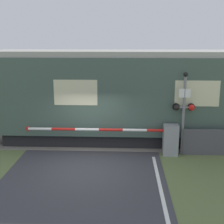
# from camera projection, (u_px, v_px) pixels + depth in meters

# --- Properties ---
(ground_plane) EXTENTS (80.00, 80.00, 0.00)m
(ground_plane) POSITION_uv_depth(u_px,v_px,m) (87.00, 166.00, 11.68)
(ground_plane) COLOR #5B6B3D
(track_bed) EXTENTS (36.00, 3.20, 0.13)m
(track_bed) POSITION_uv_depth(u_px,v_px,m) (95.00, 139.00, 14.74)
(track_bed) COLOR slate
(track_bed) RESTS_ON ground_plane
(train) EXTENTS (17.97, 2.89, 4.14)m
(train) POSITION_uv_depth(u_px,v_px,m) (190.00, 96.00, 14.05)
(train) COLOR black
(train) RESTS_ON ground_plane
(crossing_barrier) EXTENTS (6.24, 0.44, 1.29)m
(crossing_barrier) POSITION_uv_depth(u_px,v_px,m) (158.00, 138.00, 12.67)
(crossing_barrier) COLOR gray
(crossing_barrier) RESTS_ON ground_plane
(signal_post) EXTENTS (0.90, 0.26, 3.39)m
(signal_post) POSITION_uv_depth(u_px,v_px,m) (184.00, 109.00, 12.47)
(signal_post) COLOR gray
(signal_post) RESTS_ON ground_plane
(roadside_fence) EXTENTS (3.00, 0.06, 1.10)m
(roadside_fence) POSITION_uv_depth(u_px,v_px,m) (220.00, 142.00, 12.65)
(roadside_fence) COLOR #4C4C51
(roadside_fence) RESTS_ON ground_plane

